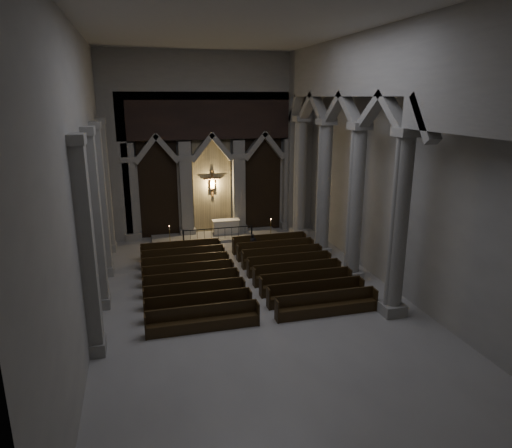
# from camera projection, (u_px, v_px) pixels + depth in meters

# --- Properties ---
(room) EXTENTS (24.00, 24.10, 12.00)m
(room) POSITION_uv_depth(u_px,v_px,m) (256.00, 136.00, 18.95)
(room) COLOR #9F9C96
(room) RESTS_ON ground
(sanctuary_wall) EXTENTS (14.00, 0.77, 12.00)m
(sanctuary_wall) POSITION_uv_depth(u_px,v_px,m) (211.00, 137.00, 29.96)
(sanctuary_wall) COLOR gray
(sanctuary_wall) RESTS_ON ground
(right_arcade) EXTENTS (1.00, 24.00, 12.00)m
(right_arcade) POSITION_uv_depth(u_px,v_px,m) (361.00, 127.00, 21.47)
(right_arcade) COLOR gray
(right_arcade) RESTS_ON ground
(left_pilasters) EXTENTS (0.60, 13.00, 8.03)m
(left_pilasters) POSITION_uv_depth(u_px,v_px,m) (99.00, 212.00, 21.56)
(left_pilasters) COLOR gray
(left_pilasters) RESTS_ON ground
(sanctuary_step) EXTENTS (8.50, 2.60, 0.15)m
(sanctuary_step) POSITION_uv_depth(u_px,v_px,m) (216.00, 236.00, 30.85)
(sanctuary_step) COLOR gray
(sanctuary_step) RESTS_ON ground
(altar) EXTENTS (1.85, 0.74, 0.94)m
(altar) POSITION_uv_depth(u_px,v_px,m) (226.00, 226.00, 31.24)
(altar) COLOR beige
(altar) RESTS_ON sanctuary_step
(altar_rail) EXTENTS (4.64, 0.09, 0.91)m
(altar_rail) POSITION_uv_depth(u_px,v_px,m) (218.00, 232.00, 29.97)
(altar_rail) COLOR black
(altar_rail) RESTS_ON ground
(candle_stand_left) EXTENTS (0.25, 0.25, 1.46)m
(candle_stand_left) POSITION_uv_depth(u_px,v_px,m) (170.00, 242.00, 28.63)
(candle_stand_left) COLOR #A78A33
(candle_stand_left) RESTS_ON ground
(candle_stand_right) EXTENTS (0.25, 0.25, 1.48)m
(candle_stand_right) POSITION_uv_depth(u_px,v_px,m) (271.00, 234.00, 30.19)
(candle_stand_right) COLOR #A78A33
(candle_stand_right) RESTS_ON ground
(pews) EXTENTS (10.03, 9.37, 1.03)m
(pews) POSITION_uv_depth(u_px,v_px,m) (243.00, 276.00, 23.31)
(pews) COLOR black
(pews) RESTS_ON ground
(worshipper) EXTENTS (0.48, 0.37, 1.18)m
(worshipper) POSITION_uv_depth(u_px,v_px,m) (253.00, 243.00, 27.69)
(worshipper) COLOR black
(worshipper) RESTS_ON ground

